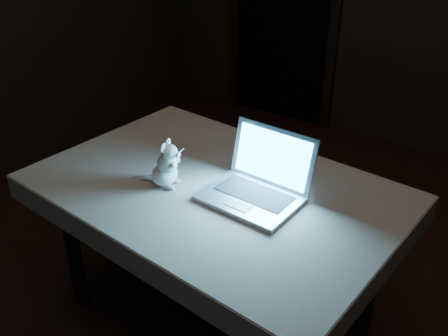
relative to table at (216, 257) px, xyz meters
The scene contains 6 objects.
floor 0.41m from the table, 10.81° to the right, with size 5.00×5.00×0.00m, color black.
doorway 2.75m from the table, 111.52° to the left, with size 1.06×0.36×2.13m, color black, non-canonical shape.
table is the anchor object (origin of this frame).
tablecloth 0.35m from the table, 162.88° to the right, with size 1.57×1.05×0.11m, color beige, non-canonical shape.
laptop 0.56m from the table, ahead, with size 0.39×0.34×0.27m, color silver, non-canonical shape.
plush_mouse 0.55m from the table, 148.08° to the right, with size 0.15×0.15×0.21m, color white, non-canonical shape.
Camera 1 is at (0.94, -1.49, 1.92)m, focal length 40.00 mm.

